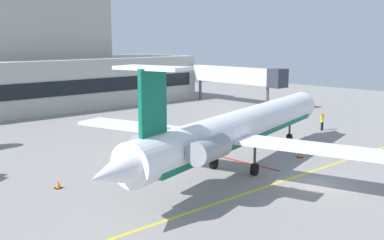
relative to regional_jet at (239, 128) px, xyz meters
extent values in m
cube|color=gray|center=(1.06, -6.02, -3.30)|extent=(120.00, 120.00, 0.10)
cube|color=yellow|center=(1.06, -4.19, -3.25)|extent=(108.00, 0.24, 0.01)
cube|color=red|center=(1.97, 1.50, -3.25)|extent=(0.30, 8.00, 0.01)
cube|color=#A8A49A|center=(1.80, 44.12, 9.17)|extent=(26.99, 9.46, 10.76)
cube|color=silver|center=(27.59, 25.95, 1.17)|extent=(1.40, 16.06, 2.40)
cube|color=#2D333D|center=(27.59, 17.02, 1.17)|extent=(2.40, 2.00, 2.64)
cylinder|color=#4C4C51|center=(27.59, 32.48, -1.64)|extent=(0.44, 0.44, 3.22)
cylinder|color=#4C4C51|center=(27.59, 18.72, -1.64)|extent=(0.44, 0.44, 3.22)
cylinder|color=white|center=(0.59, 0.16, 0.04)|extent=(27.29, 9.72, 2.63)
cube|color=#0C664C|center=(0.59, 0.16, -0.68)|extent=(24.56, 8.74, 0.47)
cone|color=white|center=(14.78, 3.99, 0.04)|extent=(3.47, 3.25, 2.58)
cone|color=white|center=(-13.85, -3.74, 0.04)|extent=(3.89, 3.05, 2.24)
cube|color=white|center=(-3.90, 6.58, -0.35)|extent=(5.74, 12.38, 0.28)
cube|color=white|center=(-0.07, -7.65, -0.35)|extent=(5.74, 12.38, 0.28)
cylinder|color=gray|center=(-8.46, -0.13, 0.24)|extent=(3.43, 2.22, 1.45)
cylinder|color=gray|center=(-7.38, -4.14, 0.24)|extent=(3.43, 2.22, 1.45)
cube|color=#0C664C|center=(-10.58, -2.85, 3.25)|extent=(2.35, 0.85, 3.77)
cube|color=white|center=(-10.58, -2.85, 5.13)|extent=(2.88, 4.55, 0.20)
cylinder|color=#3F3F44|center=(10.70, 2.88, -1.81)|extent=(0.20, 0.20, 1.53)
cylinder|color=black|center=(10.70, 2.88, -2.80)|extent=(0.96, 0.57, 0.90)
cylinder|color=#3F3F44|center=(-1.18, 1.45, -1.81)|extent=(0.20, 0.20, 1.53)
cylinder|color=black|center=(-1.18, 1.45, -2.80)|extent=(0.96, 0.57, 0.90)
cylinder|color=#3F3F44|center=(-0.29, -1.85, -1.81)|extent=(0.20, 0.20, 1.53)
cylinder|color=black|center=(-0.29, -1.85, -2.80)|extent=(0.96, 0.57, 0.90)
cube|color=#E5B20C|center=(5.42, 6.67, -2.65)|extent=(3.87, 2.05, 0.50)
cube|color=#C3970A|center=(6.45, 6.80, -1.92)|extent=(1.65, 1.61, 0.97)
cylinder|color=black|center=(6.61, 7.62, -2.90)|extent=(0.73, 0.36, 0.70)
cylinder|color=black|center=(6.81, 6.03, -2.90)|extent=(0.73, 0.36, 0.70)
cylinder|color=black|center=(4.04, 7.30, -2.90)|extent=(0.73, 0.36, 0.70)
cylinder|color=black|center=(4.24, 5.71, -2.90)|extent=(0.73, 0.36, 0.70)
cylinder|color=#191E33|center=(18.55, 4.24, -2.79)|extent=(0.18, 0.18, 0.92)
cylinder|color=#191E33|center=(18.75, 4.23, -2.79)|extent=(0.18, 0.18, 0.92)
cylinder|color=yellow|center=(18.65, 4.23, -2.00)|extent=(0.34, 0.34, 0.65)
sphere|color=tan|center=(18.65, 4.23, -1.56)|extent=(0.24, 0.24, 0.24)
cylinder|color=yellow|center=(18.43, 4.24, -1.61)|extent=(0.39, 0.10, 0.50)
cylinder|color=#F2590C|center=(18.43, 4.24, -1.39)|extent=(0.06, 0.06, 0.28)
cylinder|color=yellow|center=(18.87, 4.23, -1.61)|extent=(0.39, 0.10, 0.50)
cylinder|color=#F2590C|center=(18.87, 4.23, -1.39)|extent=(0.06, 0.06, 0.28)
cone|color=orange|center=(-12.37, 5.23, -2.98)|extent=(0.36, 0.36, 0.55)
cube|color=black|center=(-12.37, 5.23, -3.23)|extent=(0.47, 0.47, 0.04)
cone|color=orange|center=(7.99, 2.54, -2.98)|extent=(0.36, 0.36, 0.55)
cube|color=black|center=(7.99, 2.54, -3.23)|extent=(0.47, 0.47, 0.04)
cone|color=orange|center=(8.04, 6.91, -2.98)|extent=(0.36, 0.36, 0.55)
cube|color=black|center=(8.04, 6.91, -3.23)|extent=(0.47, 0.47, 0.04)
cone|color=orange|center=(6.68, -1.03, -2.98)|extent=(0.36, 0.36, 0.55)
cube|color=black|center=(6.68, -1.03, -3.23)|extent=(0.47, 0.47, 0.04)
camera|label=1|loc=(-27.28, -23.75, 6.81)|focal=45.18mm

